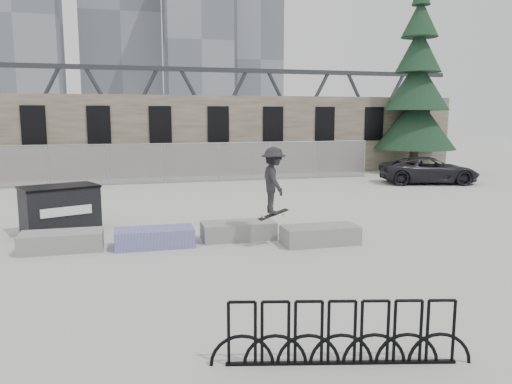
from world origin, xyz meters
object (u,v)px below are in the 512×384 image
spruce_tree (417,94)px  skateboarder (274,181)px  bike_rack (342,334)px  suv (429,170)px  planter_center_right (238,230)px  planter_far_left (62,240)px  dumpster (60,209)px  planter_center_left (155,237)px  planter_offset (320,234)px

spruce_tree → skateboarder: size_ratio=6.21×
bike_rack → suv: suv is taller
skateboarder → suv: bearing=-48.3°
spruce_tree → skateboarder: spruce_tree is taller
planter_center_right → spruce_tree: bearing=44.3°
planter_far_left → suv: bearing=28.6°
dumpster → skateboarder: (5.52, -3.20, 1.04)m
planter_center_right → bike_rack: bearing=-91.4°
planter_far_left → suv: size_ratio=0.42×
planter_far_left → bike_rack: bike_rack is taller
planter_center_left → skateboarder: 3.41m
planter_center_right → suv: 14.78m
planter_offset → spruce_tree: spruce_tree is taller
planter_offset → suv: (9.84, 9.92, 0.40)m
planter_far_left → spruce_tree: spruce_tree is taller
planter_far_left → skateboarder: 5.55m
planter_center_left → planter_offset: same height
planter_center_right → spruce_tree: 19.93m
bike_rack → planter_far_left: bearing=121.5°
planter_center_right → planter_offset: (1.98, -1.06, 0.00)m
dumpster → skateboarder: size_ratio=1.29×
dumpster → suv: dumpster is taller
planter_offset → spruce_tree: (11.91, 14.64, 4.42)m
planter_far_left → planter_offset: size_ratio=1.00×
dumpster → planter_offset: bearing=-47.6°
spruce_tree → skateboarder: bearing=-132.1°
suv → planter_center_right: bearing=140.9°
suv → planter_offset: bearing=149.3°
planter_far_left → spruce_tree: size_ratio=0.17×
planter_offset → dumpster: dumpster is taller
planter_center_right → suv: suv is taller
dumpster → spruce_tree: spruce_tree is taller
planter_far_left → dumpster: 2.25m
planter_center_left → planter_center_right: bearing=6.1°
dumpster → skateboarder: bearing=-52.5°
planter_center_right → suv: size_ratio=0.42×
planter_offset → planter_far_left: bearing=171.3°
dumpster → planter_center_right: bearing=-46.3°
planter_center_left → spruce_tree: 21.74m
skateboarder → dumpster: bearing=59.9°
planter_center_right → skateboarder: 1.94m
planter_center_left → dumpster: size_ratio=0.83×
planter_center_left → bike_rack: bike_rack is taller
planter_center_left → planter_center_right: (2.28, 0.24, 0.00)m
planter_center_left → skateboarder: bearing=-15.2°
planter_far_left → bike_rack: bearing=-58.5°
spruce_tree → suv: bearing=-113.7°
planter_center_left → spruce_tree: (16.18, 13.83, 4.42)m
dumpster → bike_rack: 10.46m
planter_far_left → spruce_tree: (18.46, 13.64, 4.42)m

